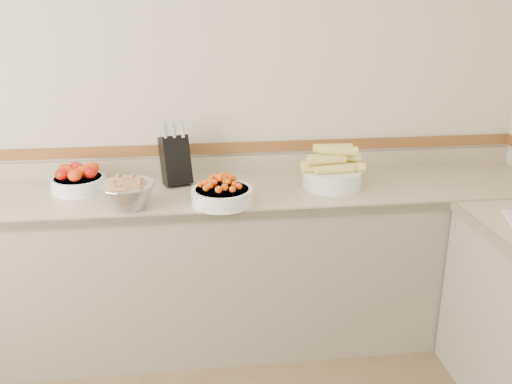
{
  "coord_description": "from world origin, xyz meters",
  "views": [
    {
      "loc": [
        0.03,
        -1.21,
        1.92
      ],
      "look_at": [
        0.35,
        1.35,
        1.0
      ],
      "focal_mm": 40.0,
      "sensor_mm": 36.0,
      "label": 1
    }
  ],
  "objects": [
    {
      "name": "rhubarb_bowl",
      "position": [
        -0.27,
        1.47,
        0.98
      ],
      "size": [
        0.28,
        0.28,
        0.16
      ],
      "color": "#B2B2BA",
      "rests_on": "counter_back"
    },
    {
      "name": "back_wall",
      "position": [
        0.0,
        2.0,
        1.3
      ],
      "size": [
        4.0,
        0.0,
        4.0
      ],
      "primitive_type": "plane",
      "rotation": [
        1.57,
        0.0,
        0.0
      ],
      "color": "beige",
      "rests_on": "ground_plane"
    },
    {
      "name": "knife_block",
      "position": [
        -0.04,
        1.82,
        1.04
      ],
      "size": [
        0.19,
        0.21,
        0.35
      ],
      "color": "black",
      "rests_on": "counter_back"
    },
    {
      "name": "cherry_tomato_bowl",
      "position": [
        0.19,
        1.47,
        0.96
      ],
      "size": [
        0.31,
        0.31,
        0.16
      ],
      "color": "white",
      "rests_on": "counter_back"
    },
    {
      "name": "counter_back",
      "position": [
        0.0,
        1.68,
        0.45
      ],
      "size": [
        4.0,
        0.65,
        1.08
      ],
      "color": "tan",
      "rests_on": "ground_plane"
    },
    {
      "name": "tomato_bowl",
      "position": [
        -0.56,
        1.77,
        0.96
      ],
      "size": [
        0.29,
        0.29,
        0.14
      ],
      "color": "white",
      "rests_on": "counter_back"
    },
    {
      "name": "corn_bowl",
      "position": [
        0.8,
        1.66,
        0.98
      ],
      "size": [
        0.35,
        0.32,
        0.23
      ],
      "color": "white",
      "rests_on": "counter_back"
    }
  ]
}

